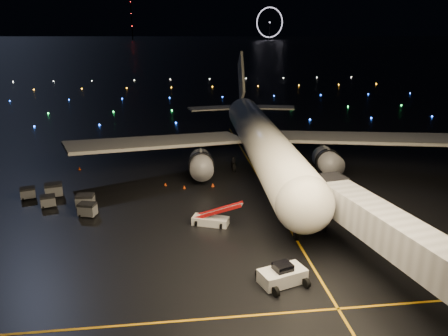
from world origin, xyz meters
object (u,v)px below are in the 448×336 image
Objects in this scene: baggage_cart_0 at (87,210)px; baggage_cart_2 at (54,190)px; baggage_cart_1 at (85,201)px; baggage_cart_4 at (28,193)px; baggage_cart_3 at (48,201)px; pushback_tug at (282,274)px; airliner at (259,115)px; belt_loader at (210,213)px; crew_c at (92,207)px.

baggage_cart_0 is 0.91× the size of baggage_cart_2.
baggage_cart_4 is at bearing 156.09° from baggage_cart_1.
baggage_cart_3 is at bearing 171.90° from baggage_cart_1.
pushback_tug is 2.05× the size of baggage_cart_0.
airliner is 29.99× the size of baggage_cart_0.
belt_loader is at bearing 1.04° from baggage_cart_0.
pushback_tug is (-4.48, -33.33, -7.38)m from airliner.
crew_c is 10.70m from baggage_cart_4.
baggage_cart_2 is at bearing 140.62° from baggage_cart_1.
baggage_cart_1 is 4.79m from baggage_cart_3.
baggage_cart_2 is at bearing 76.12° from baggage_cart_3.
baggage_cart_1 is 1.18× the size of baggage_cart_3.
baggage_cart_4 is (-9.03, 5.74, -0.01)m from crew_c.
baggage_cart_1 is at bearing 118.04° from pushback_tug.
baggage_cart_2 is 3.23m from baggage_cart_4.
airliner is 29.27m from crew_c.
belt_loader reaches higher than pushback_tug.
baggage_cart_1 is (-1.01, 1.64, 0.12)m from crew_c.
crew_c is (-23.53, -15.69, -7.56)m from airliner.
baggage_cart_1 is (-0.69, 2.58, 0.06)m from baggage_cart_0.
crew_c is 0.87× the size of baggage_cart_3.
baggage_cart_2 reaches higher than baggage_cart_0.
airliner is 34.43m from pushback_tug.
airliner is at bearing 64.25° from pushback_tug.
airliner is at bearing 51.72° from baggage_cart_0.
baggage_cart_4 is at bearing -139.83° from crew_c.
airliner is at bearing 33.01° from baggage_cart_1.
pushback_tug is 2.59× the size of crew_c.
belt_loader is 2.84× the size of baggage_cart_1.
baggage_cart_3 is at bearing 122.66° from pushback_tug.
baggage_cart_3 is (-29.23, -13.11, -7.58)m from airliner.
baggage_cart_0 is at bearing -48.94° from baggage_cart_3.
baggage_cart_2 is (-5.81, 6.06, 0.14)m from crew_c.
airliner is 34.87m from baggage_cart_4.
belt_loader is at bearing -41.54° from baggage_cart_4.
baggage_cart_2 is (-24.87, 23.69, -0.04)m from pushback_tug.
airliner is 32.48× the size of baggage_cart_4.
belt_loader is at bearing -112.70° from airliner.
airliner reaches higher than baggage_cart_1.
airliner is 14.61× the size of pushback_tug.
baggage_cart_1 is at bearing 177.35° from belt_loader.
baggage_cart_3 is (0.11, -3.48, -0.16)m from baggage_cart_2.
baggage_cart_4 is (-32.56, -9.94, -7.57)m from airliner.
baggage_cart_2 is (-29.34, -9.63, -7.42)m from airliner.
airliner is 32.92m from baggage_cart_3.
pushback_tug is 31.96m from baggage_cart_3.
baggage_cart_3 is (-5.38, 3.52, -0.08)m from baggage_cart_0.
belt_loader is 25.34m from baggage_cart_4.
baggage_cart_2 is at bearing -159.59° from airliner.
crew_c is 1.00m from baggage_cart_0.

